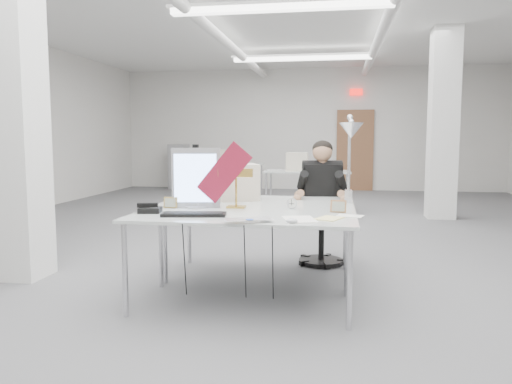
% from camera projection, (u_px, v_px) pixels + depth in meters
% --- Properties ---
extents(room_shell, '(10.04, 14.04, 3.24)m').
position_uv_depth(room_shell, '(283.00, 113.00, 6.47)').
color(room_shell, '#555558').
rests_on(room_shell, ground).
extents(desk_main, '(1.80, 0.90, 0.02)m').
position_uv_depth(desk_main, '(243.00, 216.00, 4.00)').
color(desk_main, silver).
rests_on(desk_main, room_shell).
extents(desk_second, '(1.80, 0.90, 0.02)m').
position_uv_depth(desk_second, '(260.00, 202.00, 4.88)').
color(desk_second, silver).
rests_on(desk_second, room_shell).
extents(bg_desk_a, '(1.60, 0.80, 0.02)m').
position_uv_depth(bg_desk_a, '(308.00, 171.00, 9.36)').
color(bg_desk_a, silver).
rests_on(bg_desk_a, room_shell).
extents(bg_desk_b, '(1.60, 0.80, 0.02)m').
position_uv_depth(bg_desk_b, '(229.00, 165.00, 11.84)').
color(bg_desk_b, silver).
rests_on(bg_desk_b, room_shell).
extents(filing_cabinet, '(0.45, 0.55, 1.20)m').
position_uv_depth(filing_cabinet, '(179.00, 167.00, 13.55)').
color(filing_cabinet, gray).
rests_on(filing_cabinet, room_shell).
extents(office_chair, '(0.60, 0.60, 1.07)m').
position_uv_depth(office_chair, '(322.00, 215.00, 5.38)').
color(office_chair, black).
rests_on(office_chair, room_shell).
extents(seated_person, '(0.57, 0.67, 0.90)m').
position_uv_depth(seated_person, '(322.00, 182.00, 5.29)').
color(seated_person, black).
rests_on(seated_person, office_chair).
extents(monitor, '(0.42, 0.11, 0.52)m').
position_uv_depth(monitor, '(196.00, 178.00, 4.36)').
color(monitor, '#A3A3A8').
rests_on(monitor, desk_main).
extents(pennant, '(0.50, 0.05, 0.54)m').
position_uv_depth(pennant, '(224.00, 173.00, 4.27)').
color(pennant, maroon).
rests_on(pennant, monitor).
extents(keyboard, '(0.52, 0.24, 0.02)m').
position_uv_depth(keyboard, '(194.00, 214.00, 3.91)').
color(keyboard, black).
rests_on(keyboard, desk_main).
extents(laptop, '(0.42, 0.35, 0.03)m').
position_uv_depth(laptop, '(250.00, 222.00, 3.56)').
color(laptop, '#ADACB1').
rests_on(laptop, desk_main).
extents(mouse, '(0.09, 0.06, 0.03)m').
position_uv_depth(mouse, '(292.00, 221.00, 3.57)').
color(mouse, '#A6A5AA').
rests_on(mouse, desk_main).
extents(bankers_lamp, '(0.31, 0.15, 0.34)m').
position_uv_depth(bankers_lamp, '(236.00, 189.00, 4.36)').
color(bankers_lamp, '#C4873D').
rests_on(bankers_lamp, desk_main).
extents(desk_phone, '(0.20, 0.19, 0.04)m').
position_uv_depth(desk_phone, '(150.00, 210.00, 4.09)').
color(desk_phone, black).
rests_on(desk_phone, desk_main).
extents(picture_frame_left, '(0.12, 0.04, 0.10)m').
position_uv_depth(picture_frame_left, '(170.00, 203.00, 4.36)').
color(picture_frame_left, '#AC8D4A').
rests_on(picture_frame_left, desk_main).
extents(picture_frame_right, '(0.13, 0.05, 0.10)m').
position_uv_depth(picture_frame_right, '(338.00, 206.00, 4.09)').
color(picture_frame_right, '#B37A4D').
rests_on(picture_frame_right, desk_main).
extents(desk_clock, '(0.10, 0.05, 0.09)m').
position_uv_depth(desk_clock, '(292.00, 203.00, 4.31)').
color(desk_clock, '#BCBDC1').
rests_on(desk_clock, desk_main).
extents(paper_stack_a, '(0.30, 0.37, 0.01)m').
position_uv_depth(paper_stack_a, '(300.00, 219.00, 3.73)').
color(paper_stack_a, white).
rests_on(paper_stack_a, desk_main).
extents(paper_stack_b, '(0.24, 0.27, 0.01)m').
position_uv_depth(paper_stack_b, '(329.00, 218.00, 3.77)').
color(paper_stack_b, '#EFDF8F').
rests_on(paper_stack_b, desk_main).
extents(paper_stack_c, '(0.23, 0.18, 0.01)m').
position_uv_depth(paper_stack_c, '(350.00, 216.00, 3.89)').
color(paper_stack_c, silver).
rests_on(paper_stack_c, desk_main).
extents(beige_monitor, '(0.48, 0.47, 0.35)m').
position_uv_depth(beige_monitor, '(238.00, 182.00, 4.92)').
color(beige_monitor, beige).
rests_on(beige_monitor, desk_second).
extents(architect_lamp, '(0.28, 0.67, 0.83)m').
position_uv_depth(architect_lamp, '(350.00, 160.00, 4.43)').
color(architect_lamp, silver).
rests_on(architect_lamp, desk_second).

